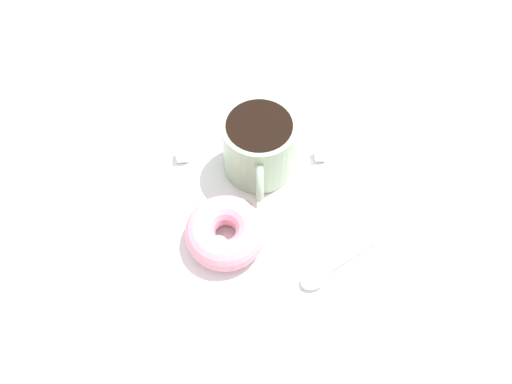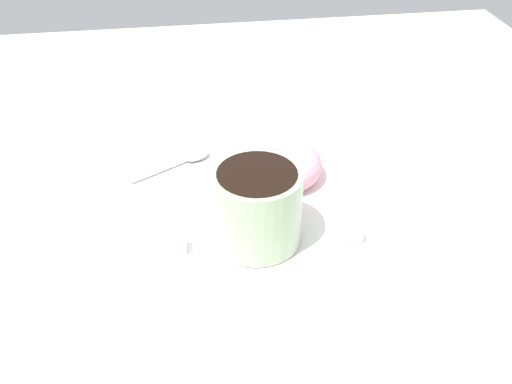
{
  "view_description": "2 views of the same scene",
  "coord_description": "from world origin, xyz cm",
  "px_view_note": "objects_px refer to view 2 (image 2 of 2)",
  "views": [
    {
      "loc": [
        -3.74,
        -31.49,
        55.61
      ],
      "look_at": [
        -1.83,
        0.42,
        2.3
      ],
      "focal_mm": 35.0,
      "sensor_mm": 36.0,
      "label": 1
    },
    {
      "loc": [
        5.88,
        51.57,
        40.41
      ],
      "look_at": [
        -1.83,
        0.42,
        2.3
      ],
      "focal_mm": 40.0,
      "sensor_mm": 36.0,
      "label": 2
    }
  ],
  "objects_px": {
    "donut": "(282,164)",
    "sugar_cube": "(353,233)",
    "spoon": "(187,158)",
    "coffee_cup": "(257,204)",
    "sugar_cube_extra": "(179,244)"
  },
  "relations": [
    {
      "from": "donut",
      "to": "sugar_cube",
      "type": "height_order",
      "value": "donut"
    },
    {
      "from": "donut",
      "to": "sugar_cube",
      "type": "xyz_separation_m",
      "value": [
        -0.05,
        0.12,
        -0.01
      ]
    },
    {
      "from": "sugar_cube_extra",
      "to": "sugar_cube",
      "type": "bearing_deg",
      "value": 176.87
    },
    {
      "from": "spoon",
      "to": "sugar_cube_extra",
      "type": "bearing_deg",
      "value": 84.16
    },
    {
      "from": "spoon",
      "to": "donut",
      "type": "bearing_deg",
      "value": 154.83
    },
    {
      "from": "coffee_cup",
      "to": "donut",
      "type": "distance_m",
      "value": 0.12
    },
    {
      "from": "sugar_cube",
      "to": "sugar_cube_extra",
      "type": "distance_m",
      "value": 0.18
    },
    {
      "from": "coffee_cup",
      "to": "sugar_cube_extra",
      "type": "relative_size",
      "value": 8.09
    },
    {
      "from": "spoon",
      "to": "sugar_cube",
      "type": "relative_size",
      "value": 6.28
    },
    {
      "from": "donut",
      "to": "spoon",
      "type": "height_order",
      "value": "donut"
    },
    {
      "from": "spoon",
      "to": "sugar_cube",
      "type": "height_order",
      "value": "sugar_cube"
    },
    {
      "from": "donut",
      "to": "sugar_cube",
      "type": "distance_m",
      "value": 0.14
    },
    {
      "from": "coffee_cup",
      "to": "spoon",
      "type": "bearing_deg",
      "value": -67.53
    },
    {
      "from": "spoon",
      "to": "sugar_cube",
      "type": "xyz_separation_m",
      "value": [
        -0.17,
        0.18,
        0.0
      ]
    },
    {
      "from": "donut",
      "to": "sugar_cube",
      "type": "relative_size",
      "value": 5.82
    }
  ]
}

